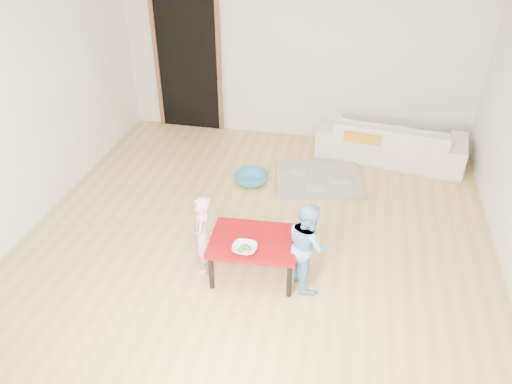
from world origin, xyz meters
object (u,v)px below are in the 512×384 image
(child_blue, at_px, (307,245))
(red_table, at_px, (254,256))
(child_pink, at_px, (202,235))
(basin, at_px, (251,179))
(bowl, at_px, (245,249))
(sofa, at_px, (391,140))

(child_blue, bearing_deg, red_table, 59.37)
(child_pink, bearing_deg, child_blue, 79.61)
(red_table, height_order, child_pink, child_pink)
(child_pink, height_order, basin, child_pink)
(child_pink, bearing_deg, basin, 164.60)
(child_pink, bearing_deg, bowl, 61.22)
(bowl, height_order, child_blue, child_blue)
(red_table, bearing_deg, child_pink, -174.54)
(sofa, bearing_deg, bowl, 72.58)
(child_blue, bearing_deg, child_pink, 63.16)
(child_blue, relative_size, basin, 2.09)
(sofa, height_order, child_blue, child_blue)
(sofa, relative_size, bowl, 8.63)
(red_table, height_order, bowl, bowl)
(red_table, distance_m, child_pink, 0.55)
(red_table, bearing_deg, basin, 103.66)
(bowl, bearing_deg, child_pink, 163.26)
(child_blue, height_order, basin, child_blue)
(sofa, xyz_separation_m, child_pink, (-1.82, -2.76, 0.14))
(child_pink, distance_m, basin, 1.74)
(bowl, relative_size, basin, 0.52)
(sofa, xyz_separation_m, red_table, (-1.32, -2.72, -0.08))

